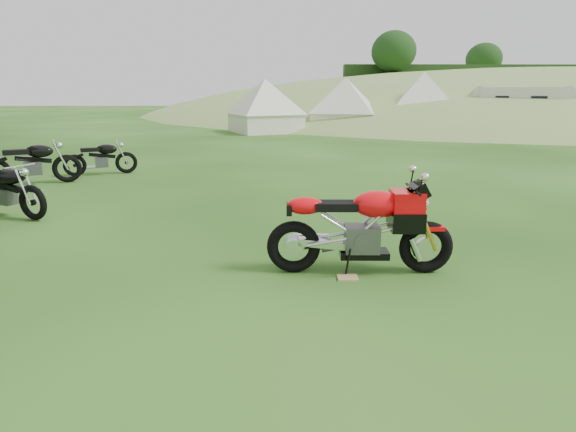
{
  "coord_description": "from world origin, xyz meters",
  "views": [
    {
      "loc": [
        0.07,
        -5.45,
        2.16
      ],
      "look_at": [
        0.18,
        0.4,
        0.61
      ],
      "focal_mm": 30.0,
      "sensor_mm": 36.0,
      "label": 1
    }
  ],
  "objects_px": {
    "sport_motorcycle": "(361,221)",
    "tent_mid": "(345,105)",
    "tent_right": "(422,103)",
    "vintage_moto_c": "(31,162)",
    "plywood_board": "(348,278)",
    "vintage_moto_d": "(100,157)",
    "vintage_moto_a": "(4,188)",
    "tent_left": "(265,106)",
    "caravan": "(519,109)"
  },
  "relations": [
    {
      "from": "tent_left",
      "to": "sport_motorcycle",
      "type": "bearing_deg",
      "value": -108.47
    },
    {
      "from": "plywood_board",
      "to": "vintage_moto_c",
      "type": "relative_size",
      "value": 0.12
    },
    {
      "from": "sport_motorcycle",
      "to": "vintage_moto_a",
      "type": "relative_size",
      "value": 1.12
    },
    {
      "from": "tent_left",
      "to": "tent_mid",
      "type": "distance_m",
      "value": 4.32
    },
    {
      "from": "sport_motorcycle",
      "to": "tent_mid",
      "type": "relative_size",
      "value": 0.68
    },
    {
      "from": "vintage_moto_d",
      "to": "tent_left",
      "type": "xyz_separation_m",
      "value": [
        3.91,
        12.64,
        0.86
      ]
    },
    {
      "from": "vintage_moto_a",
      "to": "sport_motorcycle",
      "type": "bearing_deg",
      "value": -1.06
    },
    {
      "from": "tent_mid",
      "to": "caravan",
      "type": "height_order",
      "value": "tent_mid"
    },
    {
      "from": "sport_motorcycle",
      "to": "vintage_moto_d",
      "type": "height_order",
      "value": "sport_motorcycle"
    },
    {
      "from": "plywood_board",
      "to": "vintage_moto_a",
      "type": "height_order",
      "value": "vintage_moto_a"
    },
    {
      "from": "vintage_moto_c",
      "to": "vintage_moto_d",
      "type": "relative_size",
      "value": 1.18
    },
    {
      "from": "tent_mid",
      "to": "tent_right",
      "type": "bearing_deg",
      "value": 22.48
    },
    {
      "from": "tent_mid",
      "to": "tent_right",
      "type": "xyz_separation_m",
      "value": [
        4.22,
        0.44,
        0.09
      ]
    },
    {
      "from": "plywood_board",
      "to": "caravan",
      "type": "bearing_deg",
      "value": 59.7
    },
    {
      "from": "sport_motorcycle",
      "to": "vintage_moto_c",
      "type": "xyz_separation_m",
      "value": [
        -6.65,
        5.6,
        -0.1
      ]
    },
    {
      "from": "tent_right",
      "to": "tent_left",
      "type": "bearing_deg",
      "value": -159.95
    },
    {
      "from": "vintage_moto_a",
      "to": "caravan",
      "type": "bearing_deg",
      "value": 69.2
    },
    {
      "from": "tent_left",
      "to": "caravan",
      "type": "relative_size",
      "value": 0.62
    },
    {
      "from": "vintage_moto_a",
      "to": "tent_right",
      "type": "bearing_deg",
      "value": 80.17
    },
    {
      "from": "caravan",
      "to": "plywood_board",
      "type": "bearing_deg",
      "value": -98.78
    },
    {
      "from": "plywood_board",
      "to": "tent_right",
      "type": "height_order",
      "value": "tent_right"
    },
    {
      "from": "sport_motorcycle",
      "to": "tent_right",
      "type": "bearing_deg",
      "value": 73.61
    },
    {
      "from": "tent_left",
      "to": "tent_mid",
      "type": "bearing_deg",
      "value": -10.4
    },
    {
      "from": "tent_left",
      "to": "tent_right",
      "type": "relative_size",
      "value": 0.92
    },
    {
      "from": "vintage_moto_c",
      "to": "vintage_moto_d",
      "type": "distance_m",
      "value": 1.73
    },
    {
      "from": "plywood_board",
      "to": "tent_right",
      "type": "distance_m",
      "value": 22.34
    },
    {
      "from": "vintage_moto_c",
      "to": "tent_left",
      "type": "height_order",
      "value": "tent_left"
    },
    {
      "from": "sport_motorcycle",
      "to": "tent_left",
      "type": "distance_m",
      "value": 19.65
    },
    {
      "from": "tent_left",
      "to": "tent_right",
      "type": "distance_m",
      "value": 8.55
    },
    {
      "from": "sport_motorcycle",
      "to": "vintage_moto_c",
      "type": "height_order",
      "value": "sport_motorcycle"
    },
    {
      "from": "tent_right",
      "to": "caravan",
      "type": "bearing_deg",
      "value": -4.92
    },
    {
      "from": "vintage_moto_c",
      "to": "tent_left",
      "type": "xyz_separation_m",
      "value": [
        5.0,
        13.97,
        0.78
      ]
    },
    {
      "from": "sport_motorcycle",
      "to": "plywood_board",
      "type": "bearing_deg",
      "value": -126.87
    },
    {
      "from": "vintage_moto_d",
      "to": "tent_right",
      "type": "xyz_separation_m",
      "value": [
        12.34,
        14.04,
        0.98
      ]
    },
    {
      "from": "tent_mid",
      "to": "vintage_moto_c",
      "type": "bearing_deg",
      "value": -105.14
    },
    {
      "from": "sport_motorcycle",
      "to": "vintage_moto_c",
      "type": "bearing_deg",
      "value": 141.43
    },
    {
      "from": "tent_right",
      "to": "vintage_moto_c",
      "type": "bearing_deg",
      "value": -120.55
    },
    {
      "from": "plywood_board",
      "to": "tent_right",
      "type": "relative_size",
      "value": 0.07
    },
    {
      "from": "vintage_moto_a",
      "to": "vintage_moto_c",
      "type": "relative_size",
      "value": 0.92
    },
    {
      "from": "vintage_moto_c",
      "to": "caravan",
      "type": "xyz_separation_m",
      "value": [
        18.11,
        14.08,
        0.6
      ]
    },
    {
      "from": "vintage_moto_a",
      "to": "tent_left",
      "type": "distance_m",
      "value": 17.32
    },
    {
      "from": "vintage_moto_d",
      "to": "caravan",
      "type": "xyz_separation_m",
      "value": [
        17.01,
        12.74,
        0.69
      ]
    },
    {
      "from": "vintage_moto_a",
      "to": "caravan",
      "type": "relative_size",
      "value": 0.39
    },
    {
      "from": "plywood_board",
      "to": "caravan",
      "type": "relative_size",
      "value": 0.05
    },
    {
      "from": "plywood_board",
      "to": "vintage_moto_d",
      "type": "height_order",
      "value": "vintage_moto_d"
    },
    {
      "from": "vintage_moto_d",
      "to": "tent_right",
      "type": "height_order",
      "value": "tent_right"
    },
    {
      "from": "plywood_board",
      "to": "tent_mid",
      "type": "bearing_deg",
      "value": 82.53
    },
    {
      "from": "vintage_moto_a",
      "to": "vintage_moto_d",
      "type": "xyz_separation_m",
      "value": [
        0.17,
        4.18,
        -0.04
      ]
    },
    {
      "from": "tent_mid",
      "to": "plywood_board",
      "type": "bearing_deg",
      "value": -80.97
    },
    {
      "from": "tent_left",
      "to": "tent_right",
      "type": "bearing_deg",
      "value": -13.83
    }
  ]
}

